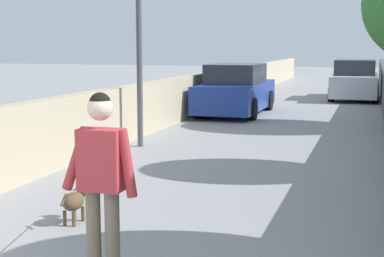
{
  "coord_description": "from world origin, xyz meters",
  "views": [
    {
      "loc": [
        -2.81,
        -2.37,
        2.13
      ],
      "look_at": [
        4.65,
        -0.05,
        1.0
      ],
      "focal_mm": 54.64,
      "sensor_mm": 36.0,
      "label": 1
    }
  ],
  "objects_px": {
    "car_near": "(236,91)",
    "lamp_post": "(139,14)",
    "person_skateboarder": "(102,171)",
    "dog": "(75,200)",
    "car_far": "(355,81)"
  },
  "relations": [
    {
      "from": "car_near",
      "to": "lamp_post",
      "type": "bearing_deg",
      "value": 174.54
    },
    {
      "from": "lamp_post",
      "to": "car_near",
      "type": "relative_size",
      "value": 0.91
    },
    {
      "from": "person_skateboarder",
      "to": "dog",
      "type": "height_order",
      "value": "person_skateboarder"
    },
    {
      "from": "dog",
      "to": "car_far",
      "type": "xyz_separation_m",
      "value": [
        17.7,
        -2.66,
        0.44
      ]
    },
    {
      "from": "person_skateboarder",
      "to": "dog",
      "type": "xyz_separation_m",
      "value": [
        1.62,
        1.16,
        -0.77
      ]
    },
    {
      "from": "dog",
      "to": "car_far",
      "type": "relative_size",
      "value": 0.44
    },
    {
      "from": "car_near",
      "to": "person_skateboarder",
      "type": "bearing_deg",
      "value": -172.0
    },
    {
      "from": "person_skateboarder",
      "to": "dog",
      "type": "relative_size",
      "value": 0.86
    },
    {
      "from": "lamp_post",
      "to": "dog",
      "type": "height_order",
      "value": "lamp_post"
    },
    {
      "from": "dog",
      "to": "lamp_post",
      "type": "bearing_deg",
      "value": 13.9
    },
    {
      "from": "car_far",
      "to": "dog",
      "type": "bearing_deg",
      "value": 171.46
    },
    {
      "from": "car_far",
      "to": "car_near",
      "type": "bearing_deg",
      "value": 151.81
    },
    {
      "from": "dog",
      "to": "car_near",
      "type": "xyz_separation_m",
      "value": [
        11.46,
        0.68,
        0.44
      ]
    },
    {
      "from": "lamp_post",
      "to": "car_near",
      "type": "distance_m",
      "value": 6.63
    },
    {
      "from": "lamp_post",
      "to": "car_far",
      "type": "bearing_deg",
      "value": -17.48
    }
  ]
}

